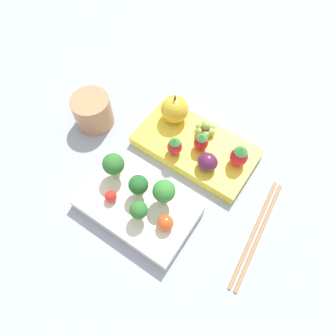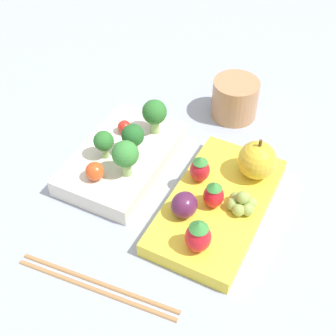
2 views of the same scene
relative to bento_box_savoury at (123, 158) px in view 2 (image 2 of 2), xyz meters
name	(u,v)px [view 2 (image 2 of 2)]	position (x,y,z in m)	size (l,w,h in m)	color
ground_plane	(168,186)	(-0.01, -0.08, -0.01)	(4.00, 4.00, 0.00)	#939EB2
bento_box_savoury	(123,158)	(0.00, 0.00, 0.00)	(0.20, 0.12, 0.03)	silver
bento_box_fruit	(218,205)	(-0.02, -0.16, 0.00)	(0.23, 0.13, 0.02)	yellow
broccoli_floret_0	(125,155)	(-0.04, -0.03, 0.05)	(0.04, 0.04, 0.06)	#93B770
broccoli_floret_1	(104,142)	(-0.02, 0.02, 0.04)	(0.03, 0.03, 0.04)	#93B770
broccoli_floret_2	(155,113)	(0.06, -0.02, 0.05)	(0.04, 0.04, 0.06)	#93B770
broccoli_floret_3	(133,136)	(0.01, -0.02, 0.05)	(0.03, 0.03, 0.05)	#93B770
cherry_tomato_0	(124,127)	(0.04, 0.02, 0.02)	(0.02, 0.02, 0.02)	red
cherry_tomato_1	(95,171)	(-0.06, 0.01, 0.03)	(0.03, 0.03, 0.03)	#DB4C1E
apple	(257,160)	(0.05, -0.19, 0.04)	(0.05, 0.05, 0.06)	gold
strawberry_0	(198,236)	(-0.10, -0.17, 0.03)	(0.03, 0.03, 0.05)	red
strawberry_1	(200,169)	(0.00, -0.12, 0.03)	(0.03, 0.03, 0.04)	red
strawberry_2	(214,195)	(-0.03, -0.16, 0.03)	(0.03, 0.03, 0.04)	red
plum	(184,205)	(-0.06, -0.13, 0.03)	(0.04, 0.03, 0.03)	#511E42
grape_cluster	(242,203)	(-0.02, -0.19, 0.02)	(0.04, 0.04, 0.03)	#8EA84C
drinking_cup	(235,99)	(0.19, -0.11, 0.02)	(0.08, 0.08, 0.07)	tan
chopsticks_pair	(97,285)	(-0.19, -0.07, -0.01)	(0.03, 0.21, 0.01)	#A37547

